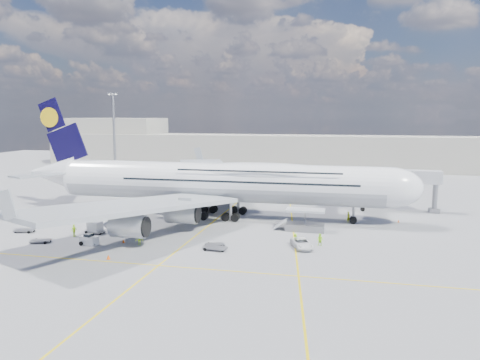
% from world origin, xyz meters
% --- Properties ---
extents(ground, '(300.00, 300.00, 0.00)m').
position_xyz_m(ground, '(0.00, 0.00, 0.00)').
color(ground, gray).
rests_on(ground, ground).
extents(taxi_line_main, '(0.25, 220.00, 0.01)m').
position_xyz_m(taxi_line_main, '(0.00, 0.00, 0.01)').
color(taxi_line_main, yellow).
rests_on(taxi_line_main, ground).
extents(taxi_line_cross, '(120.00, 0.25, 0.01)m').
position_xyz_m(taxi_line_cross, '(0.00, -20.00, 0.01)').
color(taxi_line_cross, yellow).
rests_on(taxi_line_cross, ground).
extents(taxi_line_diag, '(14.16, 99.06, 0.01)m').
position_xyz_m(taxi_line_diag, '(14.00, 10.00, 0.01)').
color(taxi_line_diag, yellow).
rests_on(taxi_line_diag, ground).
extents(airliner, '(77.26, 79.15, 23.71)m').
position_xyz_m(airliner, '(0.26, 10.00, 6.87)').
color(airliner, white).
rests_on(airliner, ground).
extents(jet_bridge, '(18.80, 12.10, 8.50)m').
position_xyz_m(jet_bridge, '(29.81, 20.94, 6.85)').
color(jet_bridge, '#B7B7BC').
rests_on(jet_bridge, ground).
extents(cargo_loader, '(8.53, 3.20, 3.67)m').
position_xyz_m(cargo_loader, '(16.82, 2.89, 1.25)').
color(cargo_loader, silver).
rests_on(cargo_loader, ground).
extents(light_mast, '(3.00, 0.70, 25.50)m').
position_xyz_m(light_mast, '(-40.00, 45.00, 13.21)').
color(light_mast, gray).
rests_on(light_mast, ground).
extents(terminal, '(180.00, 16.00, 12.00)m').
position_xyz_m(terminal, '(0.00, 95.00, 6.00)').
color(terminal, '#B2AD9E').
rests_on(terminal, ground).
extents(hangar, '(40.00, 22.00, 18.00)m').
position_xyz_m(hangar, '(-70.00, 100.00, 9.00)').
color(hangar, '#B2AD9E').
rests_on(hangar, ground).
extents(tree_line, '(160.00, 6.00, 8.00)m').
position_xyz_m(tree_line, '(40.00, 140.00, 4.00)').
color(tree_line, '#193814').
rests_on(tree_line, ground).
extents(dolly_row_a, '(3.43, 2.37, 1.97)m').
position_xyz_m(dolly_row_a, '(-16.73, -6.75, 1.06)').
color(dolly_row_a, gray).
rests_on(dolly_row_a, ground).
extents(dolly_row_b, '(3.34, 2.55, 0.43)m').
position_xyz_m(dolly_row_b, '(-21.90, -13.80, 0.34)').
color(dolly_row_b, gray).
rests_on(dolly_row_b, ground).
extents(dolly_row_c, '(2.97, 2.03, 0.40)m').
position_xyz_m(dolly_row_c, '(-14.66, -0.60, 0.31)').
color(dolly_row_c, gray).
rests_on(dolly_row_c, ground).
extents(dolly_back, '(3.50, 2.40, 0.47)m').
position_xyz_m(dolly_back, '(-28.60, -8.73, 0.36)').
color(dolly_back, gray).
rests_on(dolly_back, ground).
extents(dolly_nose_far, '(3.53, 2.21, 0.49)m').
position_xyz_m(dolly_nose_far, '(5.29, -11.70, 0.38)').
color(dolly_nose_far, gray).
rests_on(dolly_nose_far, ground).
extents(dolly_nose_near, '(3.20, 2.52, 0.42)m').
position_xyz_m(dolly_nose_near, '(4.76, -9.92, 0.32)').
color(dolly_nose_near, gray).
rests_on(dolly_nose_near, ground).
extents(baggage_tug, '(3.01, 1.86, 1.75)m').
position_xyz_m(baggage_tug, '(-13.95, -13.30, 0.77)').
color(baggage_tug, silver).
rests_on(baggage_tug, ground).
extents(catering_truck_inner, '(6.80, 4.59, 3.75)m').
position_xyz_m(catering_truck_inner, '(-15.62, 27.86, 1.77)').
color(catering_truck_inner, gray).
rests_on(catering_truck_inner, ground).
extents(catering_truck_outer, '(7.78, 4.66, 4.34)m').
position_xyz_m(catering_truck_outer, '(-11.47, 47.03, 2.02)').
color(catering_truck_outer, gray).
rests_on(catering_truck_outer, ground).
extents(service_van, '(4.10, 5.73, 1.45)m').
position_xyz_m(service_van, '(17.44, -7.88, 0.72)').
color(service_van, white).
rests_on(service_van, ground).
extents(crew_nose, '(0.84, 0.86, 2.00)m').
position_xyz_m(crew_nose, '(24.16, 10.72, 1.00)').
color(crew_nose, '#CEE017').
rests_on(crew_nose, ground).
extents(crew_loader, '(1.12, 1.01, 1.89)m').
position_xyz_m(crew_loader, '(20.01, -6.04, 0.94)').
color(crew_loader, '#9CF219').
rests_on(crew_loader, ground).
extents(crew_wing, '(0.77, 1.24, 1.97)m').
position_xyz_m(crew_wing, '(-18.98, -9.30, 0.99)').
color(crew_wing, '#AFE918').
rests_on(crew_wing, ground).
extents(crew_van, '(0.84, 1.02, 1.78)m').
position_xyz_m(crew_van, '(16.34, -6.32, 0.89)').
color(crew_van, '#B2FF1A').
rests_on(crew_van, ground).
extents(crew_tug, '(1.32, 1.00, 1.80)m').
position_xyz_m(crew_tug, '(-6.55, -11.60, 0.90)').
color(crew_tug, '#ACEB18').
rests_on(crew_tug, ground).
extents(cone_nose, '(0.40, 0.40, 0.50)m').
position_xyz_m(cone_nose, '(33.10, 12.78, 0.24)').
color(cone_nose, '#ED560C').
rests_on(cone_nose, ground).
extents(cone_wing_left_inner, '(0.41, 0.41, 0.53)m').
position_xyz_m(cone_wing_left_inner, '(-5.90, 30.73, 0.25)').
color(cone_wing_left_inner, '#ED560C').
rests_on(cone_wing_left_inner, ground).
extents(cone_wing_left_outer, '(0.44, 0.44, 0.56)m').
position_xyz_m(cone_wing_left_outer, '(-20.82, 31.94, 0.27)').
color(cone_wing_left_outer, '#ED560C').
rests_on(cone_wing_left_outer, ground).
extents(cone_wing_right_inner, '(0.41, 0.41, 0.52)m').
position_xyz_m(cone_wing_right_inner, '(-9.49, -10.96, 0.25)').
color(cone_wing_right_inner, '#ED560C').
rests_on(cone_wing_right_inner, ground).
extents(cone_wing_right_outer, '(0.50, 0.50, 0.64)m').
position_xyz_m(cone_wing_right_outer, '(-7.68, -18.99, 0.31)').
color(cone_wing_right_outer, '#ED560C').
rests_on(cone_wing_right_outer, ground).
extents(cone_tail, '(0.39, 0.39, 0.49)m').
position_xyz_m(cone_tail, '(-35.30, 5.76, 0.24)').
color(cone_tail, '#ED560C').
rests_on(cone_tail, ground).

